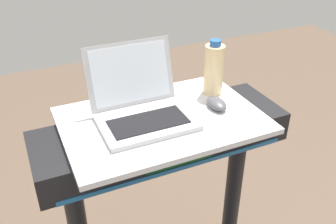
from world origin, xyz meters
name	(u,v)px	position (x,y,z in m)	size (l,w,h in m)	color
desk_board	(162,120)	(0.00, 0.70, 1.12)	(0.68, 0.46, 0.02)	silver
laptop	(141,106)	(-0.06, 0.73, 1.18)	(0.31, 0.29, 0.23)	#B7B7BC
computer_mouse	(217,104)	(0.21, 0.68, 1.15)	(0.06, 0.10, 0.03)	#4C4C51
water_bottle	(214,69)	(0.26, 0.80, 1.23)	(0.07, 0.07, 0.21)	beige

